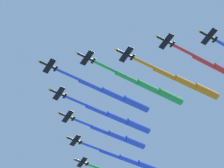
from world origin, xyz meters
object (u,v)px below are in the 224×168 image
at_px(jet_starboard_inner, 119,118).
at_px(jet_starboard_outer, 130,161).
at_px(jet_port_inner, 150,87).
at_px(jet_port_mid, 186,83).
at_px(jet_lead, 115,95).
at_px(jet_starboard_mid, 118,136).

height_order(jet_starboard_inner, jet_starboard_outer, jet_starboard_inner).
distance_m(jet_port_inner, jet_port_mid, 17.80).
distance_m(jet_port_inner, jet_starboard_inner, 26.43).
xyz_separation_m(jet_port_mid, jet_starboard_outer, (-42.70, 52.95, 1.86)).
distance_m(jet_lead, jet_starboard_inner, 16.95).
bearing_deg(jet_starboard_inner, jet_starboard_outer, 97.07).
xyz_separation_m(jet_starboard_inner, jet_starboard_mid, (-5.01, 14.63, 0.76)).
xyz_separation_m(jet_starboard_inner, jet_starboard_outer, (-4.42, 35.64, -0.80)).
distance_m(jet_starboard_inner, jet_starboard_mid, 15.48).
height_order(jet_starboard_mid, jet_starboard_outer, jet_starboard_mid).
relative_size(jet_lead, jet_starboard_outer, 1.03).
height_order(jet_port_mid, jet_starboard_mid, jet_starboard_mid).
relative_size(jet_starboard_inner, jet_starboard_outer, 1.00).
height_order(jet_lead, jet_starboard_mid, jet_starboard_mid).
bearing_deg(jet_lead, jet_starboard_inner, 101.42).
xyz_separation_m(jet_lead, jet_port_inner, (17.43, 0.30, 0.12)).
bearing_deg(jet_port_mid, jet_lead, 178.86).
distance_m(jet_starboard_mid, jet_starboard_outer, 21.08).
bearing_deg(jet_starboard_mid, jet_starboard_inner, -71.11).
bearing_deg(jet_starboard_inner, jet_port_inner, -38.12).
distance_m(jet_port_mid, jet_starboard_mid, 53.90).
height_order(jet_lead, jet_port_inner, jet_port_inner).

